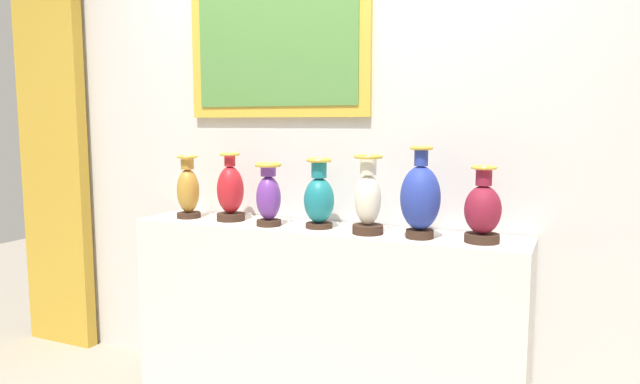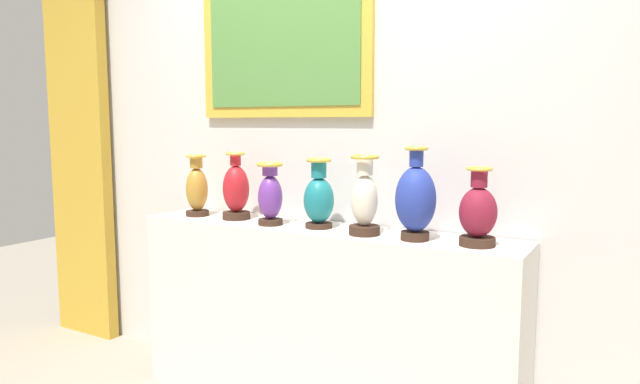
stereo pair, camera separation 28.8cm
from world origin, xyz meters
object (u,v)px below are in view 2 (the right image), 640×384
(vase_teal, at_px, (319,198))
(vase_ivory, at_px, (365,200))
(vase_violet, at_px, (270,195))
(vase_ochre, at_px, (197,189))
(vase_crimson, at_px, (236,191))
(vase_burgundy, at_px, (478,213))
(vase_cobalt, at_px, (416,199))

(vase_teal, height_order, vase_ivory, vase_ivory)
(vase_violet, bearing_deg, vase_ochre, 176.62)
(vase_teal, bearing_deg, vase_ivory, -9.33)
(vase_crimson, bearing_deg, vase_burgundy, -1.09)
(vase_ochre, relative_size, vase_burgundy, 1.02)
(vase_ochre, xyz_separation_m, vase_teal, (0.79, 0.02, -0.00))
(vase_violet, height_order, vase_teal, vase_teal)
(vase_crimson, bearing_deg, vase_ochre, -175.23)
(vase_crimson, height_order, vase_burgundy, vase_crimson)
(vase_cobalt, bearing_deg, vase_ivory, -179.32)
(vase_burgundy, bearing_deg, vase_crimson, 178.91)
(vase_violet, distance_m, vase_ivory, 0.54)
(vase_ochre, xyz_separation_m, vase_violet, (0.53, -0.03, -0.00))
(vase_ivory, xyz_separation_m, vase_burgundy, (0.53, 0.02, -0.02))
(vase_crimson, bearing_deg, vase_teal, -0.33)
(vase_violet, bearing_deg, vase_ivory, 0.53)
(vase_ivory, bearing_deg, vase_ochre, 178.59)
(vase_burgundy, bearing_deg, vase_ivory, -177.52)
(vase_ochre, bearing_deg, vase_ivory, -1.41)
(vase_ochre, distance_m, vase_ivory, 1.07)
(vase_violet, relative_size, vase_cobalt, 0.77)
(vase_teal, bearing_deg, vase_violet, -169.20)
(vase_violet, height_order, vase_ivory, vase_ivory)
(vase_ochre, relative_size, vase_teal, 0.99)
(vase_crimson, relative_size, vase_burgundy, 1.08)
(vase_violet, xyz_separation_m, vase_cobalt, (0.79, 0.01, 0.03))
(vase_ochre, height_order, vase_ivory, vase_ivory)
(vase_teal, xyz_separation_m, vase_burgundy, (0.81, -0.02, -0.01))
(vase_violet, xyz_separation_m, vase_teal, (0.26, 0.05, -0.00))
(vase_cobalt, bearing_deg, vase_crimson, 177.54)
(vase_ochre, bearing_deg, vase_teal, 1.37)
(vase_crimson, height_order, vase_violet, vase_crimson)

